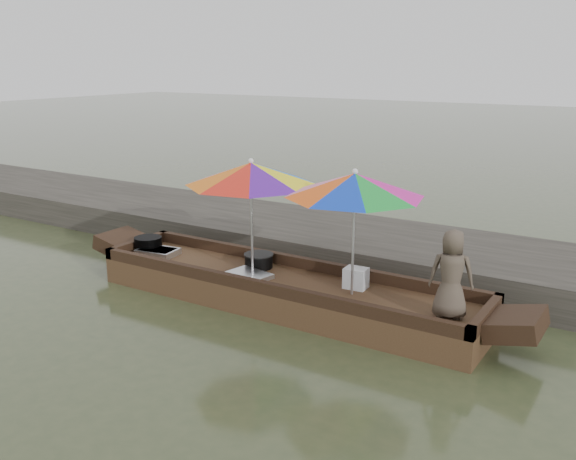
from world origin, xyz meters
The scene contains 11 objects.
water centered at (0.00, 0.00, 0.00)m, with size 80.00×80.00×0.00m, color #384227.
dock centered at (0.00, 2.20, 0.25)m, with size 22.00×2.20×0.50m, color #2D2B26.
boat_hull centered at (0.00, 0.00, 0.17)m, with size 5.32×1.20×0.35m, color #3E2615.
cooking_pot centered at (-2.41, 0.01, 0.46)m, with size 0.41×0.41×0.22m, color black.
tray_crayfish centered at (-2.15, -0.06, 0.39)m, with size 0.57×0.39×0.09m, color silver.
tray_scallop centered at (-0.44, -0.17, 0.38)m, with size 0.57×0.39×0.06m, color silver.
charcoal_grill centered at (-0.57, 0.25, 0.44)m, with size 0.38×0.38×0.18m, color black.
supply_bag centered at (0.93, 0.22, 0.48)m, with size 0.28×0.22×0.26m, color silver.
vendor centered at (2.23, -0.07, 0.86)m, with size 0.50×0.33×1.02m, color #4F4337.
umbrella_bow centered at (-0.50, 0.00, 1.12)m, with size 1.72×1.72×1.55m, color #FFF214, non-canonical shape.
umbrella_stern centered at (0.99, 0.00, 1.12)m, with size 1.67×1.67×1.55m, color #E5149F, non-canonical shape.
Camera 1 is at (4.24, -6.67, 3.15)m, focal length 40.00 mm.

